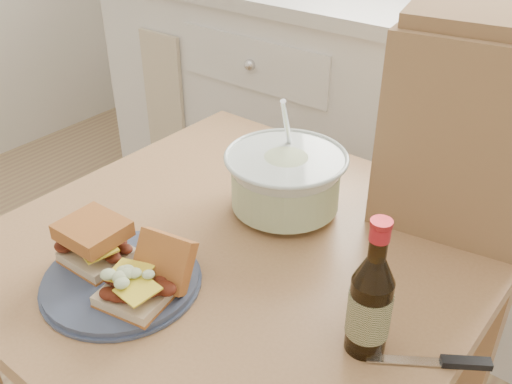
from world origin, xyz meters
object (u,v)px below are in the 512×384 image
Objects in this scene: plate at (121,280)px; coleslaw_bowl at (285,183)px; dining_table at (242,286)px; paper_bag at (469,132)px; beer_bottle at (370,303)px.

coleslaw_bowl is at bearing 76.55° from plate.
dining_table is 3.62× the size of coleslaw_bowl.
coleslaw_bowl is (-0.00, 0.14, 0.16)m from dining_table.
plate is at bearing -132.85° from paper_bag.
dining_table is 0.50m from paper_bag.
coleslaw_bowl reaches higher than beer_bottle.
plate is 0.41m from beer_bottle.
dining_table is at bearing -89.58° from coleslaw_bowl.
beer_bottle reaches higher than dining_table.
coleslaw_bowl is at bearing -155.93° from paper_bag.
paper_bag is (0.35, 0.52, 0.18)m from plate.
dining_table is at bearing 68.07° from plate.
beer_bottle is (0.30, -0.08, 0.19)m from dining_table.
plate reaches higher than dining_table.
coleslaw_bowl is 1.07× the size of beer_bottle.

